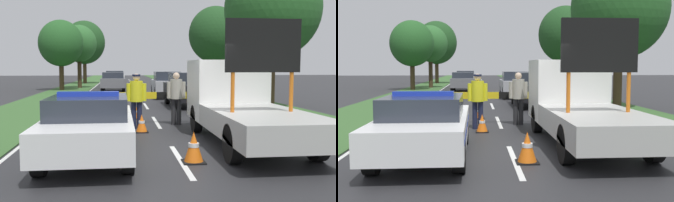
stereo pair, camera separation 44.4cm
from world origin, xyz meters
The scene contains 22 objects.
ground_plane centered at (0.00, 0.00, 0.00)m, with size 160.00×160.00×0.00m, color #28282B.
lane_markings centered at (0.00, 19.40, 0.00)m, with size 7.65×67.84×0.01m.
grass_verge_left centered at (-5.56, 20.00, 0.02)m, with size 3.37×120.00×0.03m.
grass_verge_right centered at (5.56, 20.00, 0.02)m, with size 3.37×120.00×0.03m.
police_car centered at (-1.94, -0.76, 0.72)m, with size 1.85×4.64×1.46m.
work_truck centered at (1.94, 1.01, 1.06)m, with size 2.07×6.18×3.06m.
road_barrier centered at (-0.02, 4.19, 0.92)m, with size 3.17×0.08×1.11m.
police_officer centered at (-0.76, 3.10, 1.05)m, with size 0.64×0.40×1.77m.
pedestrian_civilian centered at (0.63, 3.88, 1.05)m, with size 0.64×0.41×1.80m.
traffic_cone_near_police centered at (-2.69, 5.07, 0.36)m, with size 0.53×0.53×0.72m.
traffic_cone_centre_front centered at (-0.63, 2.43, 0.27)m, with size 0.39×0.39×0.55m.
traffic_cone_near_truck centered at (0.24, -1.47, 0.32)m, with size 0.47×0.47×0.65m.
traffic_cone_behind_barrier centered at (-0.68, 5.57, 0.25)m, with size 0.36×0.36×0.50m.
queued_car_sedan_black centered at (2.06, 10.07, 0.87)m, with size 1.93×4.30×1.70m.
queued_car_sedan_silver centered at (1.69, 15.77, 0.86)m, with size 1.75×3.96×1.67m.
queued_car_suv_grey centered at (-1.85, 22.83, 0.80)m, with size 1.90×4.22×1.53m.
queued_car_van_white centered at (-1.80, 28.73, 0.84)m, with size 1.82×4.30×1.58m.
roadside_tree_near_left centered at (-5.41, 37.53, 4.78)m, with size 4.78×4.78×7.30m.
roadside_tree_near_right centered at (6.18, 21.06, 4.47)m, with size 4.21×4.21×6.70m.
roadside_tree_mid_left centered at (-6.17, 24.42, 3.92)m, with size 3.68×3.68×5.87m.
roadside_tree_mid_right centered at (5.90, 8.74, 4.70)m, with size 4.51×4.51×7.09m.
roadside_tree_far_left centered at (-5.02, 27.74, 4.08)m, with size 3.23×3.23×5.80m.
Camera 1 is at (-1.25, -9.39, 2.00)m, focal length 42.00 mm.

